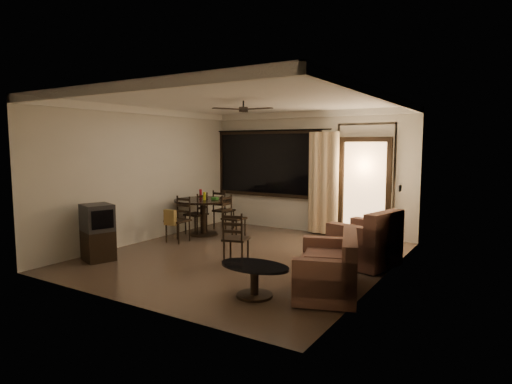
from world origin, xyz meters
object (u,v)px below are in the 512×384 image
Objects in this scene: dining_chair_west at (197,222)px; sofa at (331,269)px; coffee_table at (254,275)px; dining_chair_north at (224,217)px; tv_cabinet at (98,232)px; dining_table at (203,207)px; dining_chair_east at (234,226)px; armchair at (368,244)px; dining_chair_south at (178,228)px; side_chair at (236,248)px.

dining_chair_west reaches higher than sofa.
sofa reaches higher than coffee_table.
dining_chair_west is at bearing 133.79° from sofa.
dining_chair_north is 0.95× the size of coffee_table.
tv_cabinet is (-0.20, -3.47, 0.22)m from dining_chair_north.
dining_chair_east is at bearing 0.22° from dining_table.
armchair is at bearing 82.00° from dining_chair_west.
dining_chair_east is 3.71m from sofa.
armchair is (0.04, 1.51, 0.07)m from sofa.
dining_chair_west is 0.95× the size of coffee_table.
dining_table is 4.00m from armchair.
dining_chair_south is at bearing 135.70° from dining_chair_east.
dining_table is at bearing 132.61° from sofa.
sofa is (3.90, -1.21, 0.01)m from dining_chair_south.
sofa is at bearing 62.97° from dining_chair_west.
dining_chair_south is 0.85× the size of armchair.
tv_cabinet is (-0.20, -2.68, -0.13)m from dining_table.
dining_chair_east is 2.89m from tv_cabinet.
dining_chair_south is 1.85m from tv_cabinet.
dining_chair_east is at bearing -176.63° from armchair.
dining_table is 1.30× the size of tv_cabinet.
armchair reaches higher than dining_chair_south.
dining_chair_west is 1.00× the size of dining_chair_south.
dining_table reaches higher than coffee_table.
armchair is 1.24× the size of side_chair.
side_chair is at bearing 45.69° from tv_cabinet.
dining_chair_east is at bearing 90.18° from dining_chair_west.
dining_chair_south is 1.05× the size of side_chair.
tv_cabinet is at bearing 178.15° from coffee_table.
dining_chair_west is 0.88m from dining_chair_south.
tv_cabinet is (-0.01, -2.68, 0.22)m from dining_chair_west.
dining_table is at bearing -53.84° from side_chair.
dining_chair_south is at bearing 12.67° from dining_chair_west.
dining_table reaches higher than dining_chair_east.
dining_chair_south is 3.66m from coffee_table.
armchair is at bearing 160.84° from dining_chair_north.
coffee_table is (3.11, -2.79, -0.34)m from dining_table.
dining_chair_east and dining_chair_south have the same top height.
dining_chair_north reaches higher than side_chair.
dining_chair_west and dining_chair_east have the same top height.
dining_chair_north is at bearing 174.87° from armchair.
coffee_table is at bearing -141.14° from dining_chair_east.
dining_chair_east reaches higher than coffee_table.
tv_cabinet is 1.00× the size of coffee_table.
dining_chair_south is 4.09m from sofa.
coffee_table is at bearing -157.41° from sofa.
dining_table is 0.92m from dining_chair_south.
armchair reaches higher than coffee_table.
dining_table is 1.36× the size of dining_chair_east.
dining_chair_south is at bearing 143.27° from sofa.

